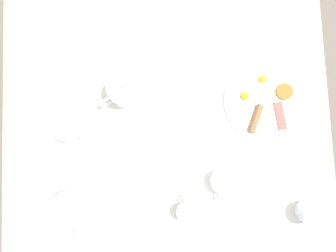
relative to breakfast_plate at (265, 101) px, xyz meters
name	(u,v)px	position (x,y,z in m)	size (l,w,h in m)	color
ground_plane	(168,138)	(-0.08, 0.37, -0.74)	(8.00, 8.00, 0.00)	#70665B
table	(168,128)	(-0.08, 0.37, -0.07)	(1.04, 1.22, 0.73)	white
breakfast_plate	(265,101)	(0.00, 0.00, 0.00)	(0.31, 0.31, 0.04)	white
teapot_near	(126,90)	(0.05, 0.51, 0.05)	(0.12, 0.19, 0.13)	white
teapot_far	(73,207)	(-0.35, 0.71, 0.05)	(0.21, 0.12, 0.13)	white
teacup_with_saucer_left	(223,181)	(-0.29, 0.18, 0.02)	(0.14, 0.13, 0.07)	white
teacup_with_saucer_right	(70,129)	(-0.08, 0.73, 0.02)	(0.13, 0.13, 0.07)	white
water_glass_tall	(313,213)	(-0.41, -0.12, 0.04)	(0.08, 0.08, 0.09)	white
creamer_jug	(186,211)	(-0.39, 0.32, 0.03)	(0.09, 0.06, 0.07)	white
napkin_folded	(231,38)	(0.25, 0.11, 0.00)	(0.15, 0.15, 0.01)	white
fork_by_plate	(191,100)	(0.02, 0.28, -0.01)	(0.08, 0.18, 0.00)	silver
knife_by_plate	(139,230)	(-0.45, 0.49, -0.01)	(0.07, 0.20, 0.00)	silver
spoon_for_tea	(137,33)	(0.28, 0.47, -0.01)	(0.07, 0.15, 0.00)	silver
fork_spare	(166,167)	(-0.23, 0.38, -0.01)	(0.13, 0.15, 0.00)	silver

